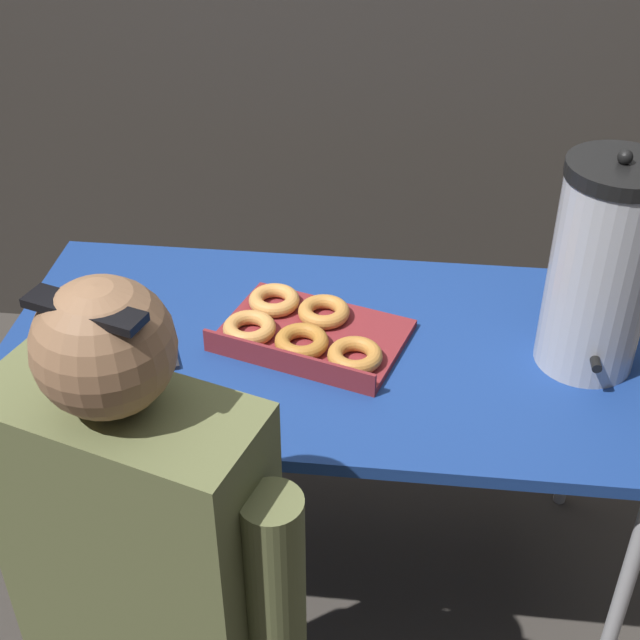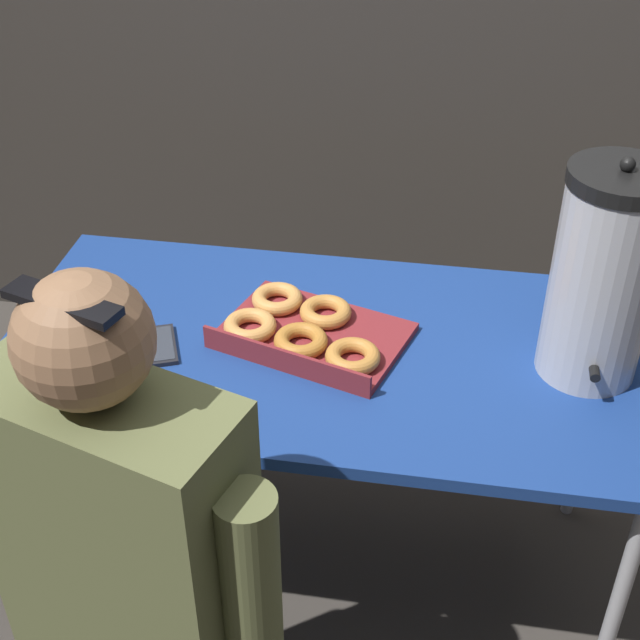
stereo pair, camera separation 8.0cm
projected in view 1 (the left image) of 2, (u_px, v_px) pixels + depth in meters
The scene contains 6 objects.
ground_plane at pixel (323, 568), 2.27m from camera, with size 12.00×12.00×0.00m, color #3D3833.
folding_table at pixel (323, 362), 1.88m from camera, with size 1.34×0.70×0.72m.
donut_box at pixel (305, 331), 1.85m from camera, with size 0.43×0.36×0.05m.
coffee_urn at pixel (601, 268), 1.68m from camera, with size 0.20×0.23×0.46m.
cell_phone at pixel (158, 351), 1.82m from camera, with size 0.12×0.15×0.01m.
person_seated at pixel (151, 612), 1.47m from camera, with size 0.53×0.31×1.23m.
Camera 1 is at (0.16, -1.47, 1.83)m, focal length 50.00 mm.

